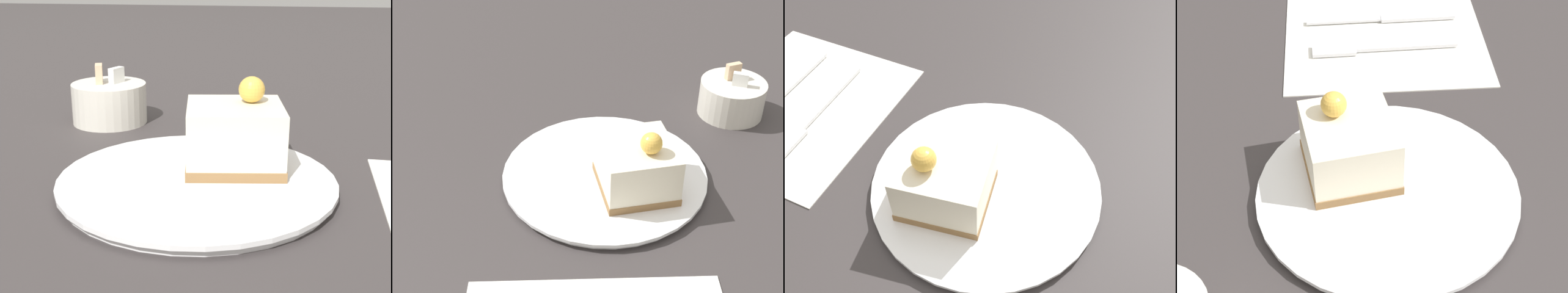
# 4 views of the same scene
# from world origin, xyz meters

# --- Properties ---
(ground_plane) EXTENTS (4.00, 4.00, 0.00)m
(ground_plane) POSITION_xyz_m (0.00, 0.00, 0.00)
(ground_plane) COLOR #383333
(plate) EXTENTS (0.23, 0.23, 0.01)m
(plate) POSITION_xyz_m (-0.02, 0.03, 0.01)
(plate) COLOR white
(plate) RESTS_ON ground_plane
(cake_slice) EXTENTS (0.09, 0.09, 0.08)m
(cake_slice) POSITION_xyz_m (0.01, 0.06, 0.04)
(cake_slice) COLOR olive
(cake_slice) RESTS_ON plate
(sugar_bowl) EXTENTS (0.09, 0.09, 0.07)m
(sugar_bowl) POSITION_xyz_m (-0.15, 0.21, 0.02)
(sugar_bowl) COLOR silver
(sugar_bowl) RESTS_ON ground_plane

